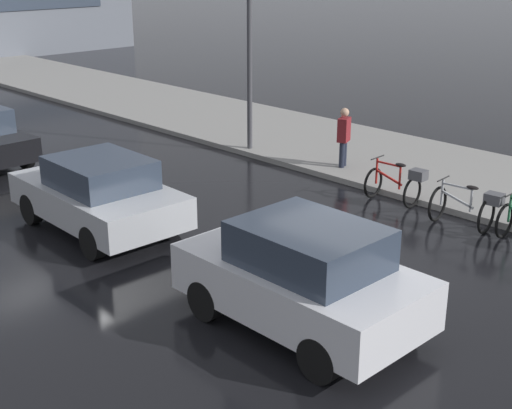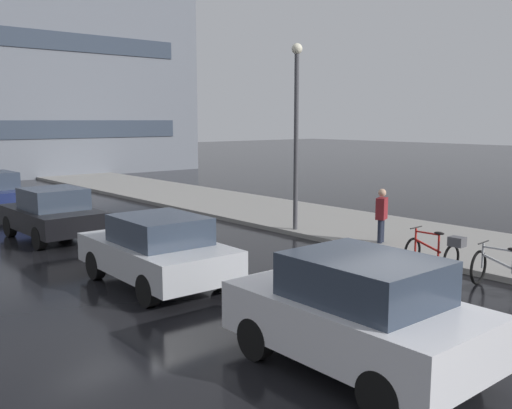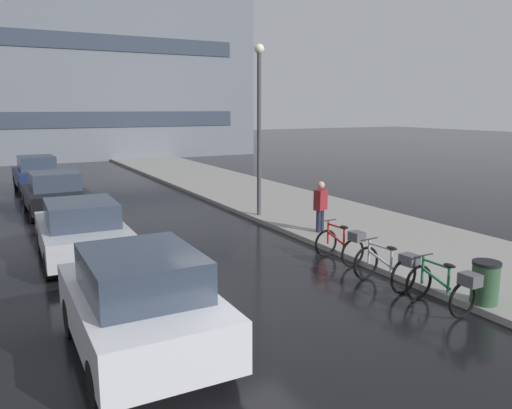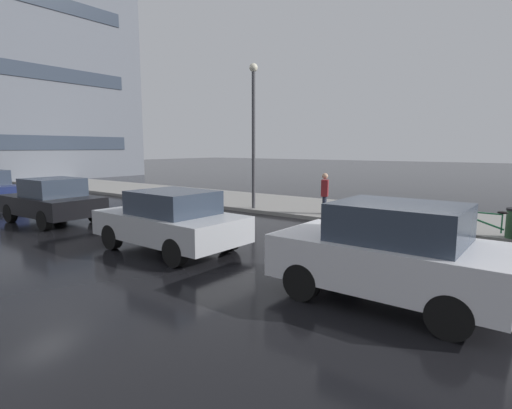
% 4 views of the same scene
% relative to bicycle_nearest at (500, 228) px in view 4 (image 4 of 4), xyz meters
% --- Properties ---
extents(ground_plane, '(140.00, 140.00, 0.00)m').
position_rel_bicycle_nearest_xyz_m(ground_plane, '(-3.20, 1.81, -0.49)').
color(ground_plane, black).
extents(sidewalk_kerb, '(4.80, 60.00, 0.14)m').
position_rel_bicycle_nearest_xyz_m(sidewalk_kerb, '(2.80, 11.81, -0.42)').
color(sidewalk_kerb, gray).
rests_on(sidewalk_kerb, ground).
extents(bicycle_nearest, '(0.72, 1.37, 0.95)m').
position_rel_bicycle_nearest_xyz_m(bicycle_nearest, '(0.00, 0.00, 0.00)').
color(bicycle_nearest, black).
rests_on(bicycle_nearest, ground).
extents(bicycle_second, '(0.85, 1.43, 0.96)m').
position_rel_bicycle_nearest_xyz_m(bicycle_second, '(-0.09, 1.43, 0.00)').
color(bicycle_second, black).
rests_on(bicycle_second, ground).
extents(bicycle_third, '(0.75, 1.36, 0.98)m').
position_rel_bicycle_nearest_xyz_m(bicycle_third, '(0.14, 3.29, 0.00)').
color(bicycle_third, black).
rests_on(bicycle_third, ground).
extents(car_white, '(1.99, 3.76, 1.68)m').
position_rel_bicycle_nearest_xyz_m(car_white, '(-5.50, 1.05, 0.36)').
color(car_white, silver).
rests_on(car_white, ground).
extents(car_silver, '(2.06, 4.01, 1.53)m').
position_rel_bicycle_nearest_xyz_m(car_silver, '(-5.46, 6.60, 0.29)').
color(car_silver, '#B2B5BA').
rests_on(car_silver, ground).
extents(car_black, '(2.01, 3.86, 1.54)m').
position_rel_bicycle_nearest_xyz_m(car_black, '(-5.36, 12.83, 0.28)').
color(car_black, black).
rests_on(car_black, ground).
extents(pedestrian, '(0.46, 0.37, 1.66)m').
position_rel_bicycle_nearest_xyz_m(pedestrian, '(1.19, 5.73, 0.45)').
color(pedestrian, '#1E2333').
rests_on(pedestrian, ground).
extents(streetlamp, '(0.33, 0.33, 5.82)m').
position_rel_bicycle_nearest_xyz_m(streetlamp, '(0.73, 8.68, 3.00)').
color(streetlamp, '#424247').
rests_on(streetlamp, ground).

